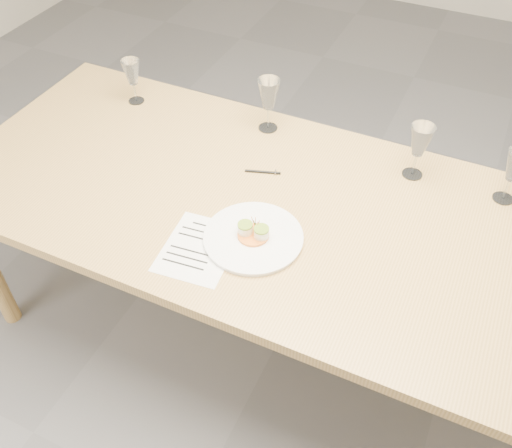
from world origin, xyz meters
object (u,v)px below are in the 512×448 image
at_px(ballpoint_pen, 263,172).
at_px(wine_glass_2, 420,142).
at_px(dining_table, 287,222).
at_px(recipe_sheet, 199,248).
at_px(dinner_plate, 253,237).
at_px(wine_glass_1, 269,95).
at_px(wine_glass_0, 132,73).

xyz_separation_m(ballpoint_pen, wine_glass_2, (0.48, 0.21, 0.14)).
bearing_deg(ballpoint_pen, dining_table, -59.41).
bearing_deg(recipe_sheet, wine_glass_2, 45.34).
relative_size(dinner_plate, wine_glass_2, 1.54).
bearing_deg(wine_glass_2, wine_glass_1, 175.99).
distance_m(dinner_plate, wine_glass_2, 0.66).
xyz_separation_m(wine_glass_0, wine_glass_2, (1.15, 0.01, 0.01)).
bearing_deg(wine_glass_1, wine_glass_2, -4.01).
xyz_separation_m(dining_table, wine_glass_1, (-0.24, 0.38, 0.21)).
height_order(dinner_plate, wine_glass_1, wine_glass_1).
distance_m(recipe_sheet, wine_glass_1, 0.69).
distance_m(recipe_sheet, ballpoint_pen, 0.42).
bearing_deg(wine_glass_2, ballpoint_pen, -155.99).
bearing_deg(recipe_sheet, wine_glass_1, 89.99).
xyz_separation_m(dinner_plate, wine_glass_0, (-0.77, 0.51, 0.12)).
bearing_deg(ballpoint_pen, wine_glass_0, 145.07).
bearing_deg(dining_table, wine_glass_0, 157.90).
distance_m(dinner_plate, wine_glass_1, 0.62).
xyz_separation_m(dining_table, wine_glass_2, (0.33, 0.34, 0.21)).
bearing_deg(wine_glass_0, wine_glass_1, 5.52).
xyz_separation_m(dinner_plate, recipe_sheet, (-0.14, -0.11, -0.01)).
xyz_separation_m(dinner_plate, ballpoint_pen, (-0.11, 0.31, -0.01)).
distance_m(dining_table, wine_glass_0, 0.90).
bearing_deg(dinner_plate, wine_glass_0, 146.57).
distance_m(recipe_sheet, wine_glass_0, 0.89).
distance_m(ballpoint_pen, wine_glass_2, 0.54).
bearing_deg(wine_glass_1, dinner_plate, -70.23).
relative_size(dining_table, wine_glass_0, 13.06).
xyz_separation_m(dinner_plate, wine_glass_1, (-0.20, 0.56, 0.14)).
bearing_deg(dinner_plate, wine_glass_1, 109.77).
xyz_separation_m(dining_table, ballpoint_pen, (-0.15, 0.13, 0.07)).
relative_size(ballpoint_pen, wine_glass_0, 0.67).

